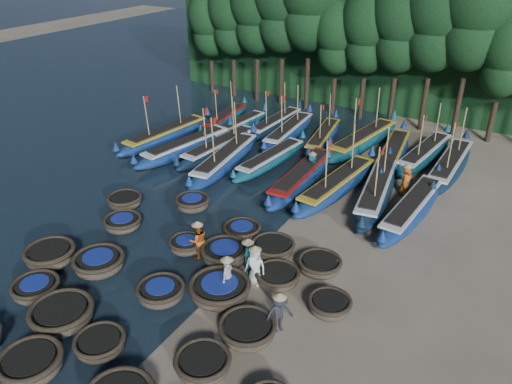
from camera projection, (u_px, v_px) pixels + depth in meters
The scene contains 57 objects.
ground at pixel (251, 257), 22.29m from camera, with size 120.00×120.00×0.00m, color gray.
foliage_wall at pixel (410, 47), 37.83m from camera, with size 40.00×3.00×10.00m, color black.
coracle_2 at pixel (31, 364), 16.22m from camera, with size 2.14×2.14×0.82m.
coracle_5 at pixel (36, 288), 19.75m from camera, with size 1.97×1.97×0.68m.
coracle_6 at pixel (62, 314), 18.30m from camera, with size 2.44×2.44×0.81m.
coracle_7 at pixel (100, 344), 17.16m from camera, with size 2.21×2.21×0.63m.
coracle_8 at pixel (203, 364), 16.33m from camera, with size 1.92×1.92×0.68m.
coracle_10 at pixel (50, 255), 21.60m from camera, with size 2.63×2.63×0.84m.
coracle_11 at pixel (99, 262), 21.16m from camera, with size 2.33×2.33×0.79m.
coracle_12 at pixel (161, 292), 19.54m from camera, with size 2.38×2.38×0.69m.
coracle_13 at pixel (220, 289), 19.57m from camera, with size 2.80×2.80×0.81m.
coracle_14 at pixel (247, 330), 17.71m from camera, with size 2.14×2.14×0.69m.
coracle_15 at pixel (123, 223), 24.14m from camera, with size 1.91×1.91×0.68m.
coracle_16 at pixel (187, 244), 22.50m from camera, with size 1.66×1.66×0.65m.
coracle_17 at pixel (225, 253), 21.70m from camera, with size 2.30×2.30×0.84m.
coracle_18 at pixel (277, 277), 20.44m from camera, with size 1.89×1.89×0.65m.
coracle_19 at pixel (330, 305), 18.86m from camera, with size 1.91×1.91×0.69m.
coracle_20 at pixel (125, 201), 26.01m from camera, with size 1.99×1.99×0.72m.
coracle_21 at pixel (192, 203), 25.82m from camera, with size 2.20×2.20×0.73m.
coracle_22 at pixel (242, 230), 23.56m from camera, with size 2.19×2.19×0.64m.
coracle_23 at pixel (273, 247), 22.30m from camera, with size 2.05×2.05×0.65m.
coracle_24 at pixel (320, 265), 21.14m from camera, with size 1.91×1.91×0.66m.
long_boat_0 at pixel (166, 135), 33.79m from camera, with size 2.51×8.77×3.75m.
long_boat_1 at pixel (187, 147), 32.02m from camera, with size 2.93×8.64×1.54m.
long_boat_2 at pixel (221, 147), 31.99m from camera, with size 2.15×8.54×3.64m.
long_boat_3 at pixel (225, 160), 30.17m from camera, with size 2.71×9.01×3.86m.
long_boat_4 at pixel (271, 159), 30.44m from camera, with size 2.12×7.68×1.36m.
long_boat_5 at pixel (302, 177), 28.14m from camera, with size 1.86×8.88×1.56m.
long_boat_6 at pixel (337, 185), 27.25m from camera, with size 2.52×8.84×3.78m.
long_boat_7 at pixel (376, 191), 26.56m from camera, with size 2.89×8.93×3.83m.
long_boat_8 at pixel (412, 208), 25.02m from camera, with size 2.11×8.57×1.51m.
long_boat_9 at pixel (224, 119), 36.91m from camera, with size 2.01×7.27×3.10m.
long_boat_10 at pixel (237, 127), 35.44m from camera, with size 1.92×7.51×1.33m.
long_boat_11 at pixel (275, 124), 35.96m from camera, with size 1.67×7.79×3.31m.
long_boat_12 at pixel (289, 132), 34.43m from camera, with size 2.04×8.34×3.55m.
long_boat_13 at pixel (323, 137), 33.65m from camera, with size 2.50×7.53×3.24m.
long_boat_14 at pixel (363, 140), 32.92m from camera, with size 3.00×9.06×3.90m.
long_boat_15 at pixel (393, 154), 30.97m from camera, with size 2.57×8.65×1.53m.
long_boat_16 at pixel (425, 154), 31.06m from camera, with size 2.46×8.30×3.55m.
long_boat_17 at pixel (450, 165), 29.43m from camera, with size 1.76×9.02×3.83m.
fisherman_0 at pixel (255, 265), 20.22m from camera, with size 0.95×0.71×1.95m.
fisherman_1 at pixel (248, 255), 20.88m from camera, with size 0.52×0.62×1.80m.
fisherman_2 at pixel (198, 239), 21.89m from camera, with size 1.03×1.07×1.94m.
fisherman_3 at pixel (279, 312), 17.83m from camera, with size 1.14×1.19×1.82m.
fisherman_4 at pixel (227, 274), 19.73m from camera, with size 0.64×1.04×1.86m.
fisherman_5 at pixel (312, 166), 28.80m from camera, with size 1.59×1.14×1.86m.
fisherman_6 at pixel (406, 179), 27.08m from camera, with size 0.56×0.86×1.97m.
tree_0 at pixel (210, 23), 41.88m from camera, with size 3.68×3.68×8.68m.
tree_1 at pixel (233, 16), 40.53m from camera, with size 4.09×4.09×9.65m.
tree_2 at pixel (257, 10), 39.18m from camera, with size 4.51×4.51×10.63m.
tree_3 at pixel (283, 3), 37.84m from camera, with size 4.92×4.92×11.60m.
tree_5 at pixel (338, 36), 36.73m from camera, with size 3.68×3.68×8.68m.
tree_6 at pixel (369, 29), 35.38m from camera, with size 4.09×4.09×9.65m.
tree_7 at pixel (402, 22), 34.03m from camera, with size 4.51×4.51×10.63m.
tree_8 at pixel (438, 14), 32.68m from camera, with size 4.92×4.92×11.60m.
tree_9 at pixel (478, 6), 31.34m from camera, with size 5.34×5.34×12.58m.
tree_10 at pixel (507, 54), 31.57m from camera, with size 3.68×3.68×8.68m.
Camera 1 is at (9.50, -15.66, 13.02)m, focal length 35.00 mm.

